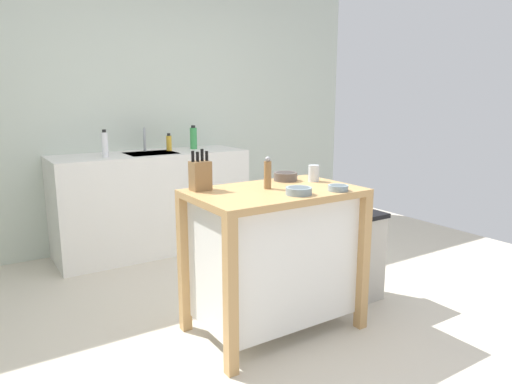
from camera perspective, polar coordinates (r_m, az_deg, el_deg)
ground_plane at (r=2.91m, az=1.89°, el=-17.52°), size 6.03×6.03×0.00m
wall_back at (r=4.63m, az=-14.77°, el=9.80°), size 5.03×0.10×2.60m
kitchen_island at (r=2.82m, az=2.23°, el=-7.43°), size 0.99×0.63×0.88m
knife_block at (r=2.70m, az=-6.88°, el=2.09°), size 0.11×0.09×0.24m
bowl_ceramic_wide at (r=2.72m, az=10.08°, el=0.53°), size 0.12×0.12×0.03m
bowl_ceramic_small at (r=3.01m, az=3.65°, el=1.94°), size 0.15×0.15×0.05m
bowl_stoneware_deep at (r=2.58m, az=5.29°, el=0.16°), size 0.15×0.15×0.04m
drinking_cup at (r=2.99m, az=7.12°, el=2.31°), size 0.07×0.07×0.11m
pepper_grinder at (r=2.73m, az=1.45°, el=2.28°), size 0.04×0.04×0.19m
trash_bin at (r=3.37m, az=12.12°, el=-7.71°), size 0.36×0.28×0.63m
sink_counter at (r=4.40m, az=-12.61°, el=-1.19°), size 1.74×0.60×0.92m
sink_faucet at (r=4.45m, az=-13.57°, el=6.30°), size 0.02×0.02×0.22m
bottle_dish_soap at (r=4.45m, az=-10.66°, el=5.98°), size 0.05×0.05×0.16m
bottle_spray_cleaner at (r=4.56m, az=-7.70°, el=6.61°), size 0.07×0.07×0.23m
bottle_hand_soap at (r=4.10m, az=-18.11°, el=5.61°), size 0.05×0.05×0.23m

